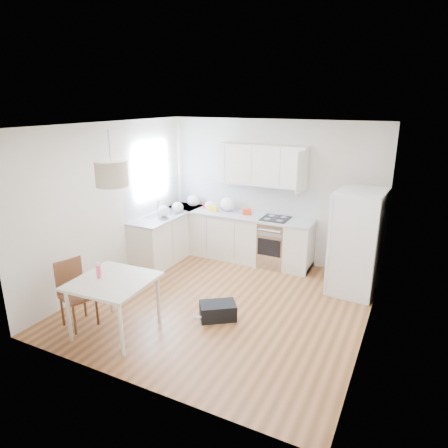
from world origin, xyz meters
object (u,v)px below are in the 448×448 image
at_px(dining_chair, 78,295).
at_px(gym_bag, 218,311).
at_px(refrigerator, 358,242).
at_px(dining_table, 113,286).

height_order(dining_chair, gym_bag, dining_chair).
xyz_separation_m(dining_chair, gym_bag, (1.64, 1.02, -0.35)).
height_order(refrigerator, dining_table, refrigerator).
height_order(dining_table, gym_bag, dining_table).
bearing_deg(dining_table, refrigerator, 42.39).
xyz_separation_m(dining_table, dining_chair, (-0.57, -0.09, -0.22)).
bearing_deg(refrigerator, dining_chair, -134.78).
xyz_separation_m(refrigerator, dining_table, (-2.67, -2.72, -0.16)).
bearing_deg(refrigerator, gym_bag, -127.57).
relative_size(refrigerator, dining_chair, 1.81).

